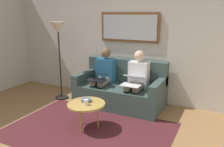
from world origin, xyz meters
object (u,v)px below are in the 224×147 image
coffee_table (86,104)px  standing_lamp (58,36)px  laptop_white (133,80)px  laptop_black (98,76)px  cup (86,102)px  framed_mirror (129,27)px  person_left (137,79)px  bowl (86,100)px  person_right (104,74)px  couch (121,90)px

coffee_table → standing_lamp: 1.84m
coffee_table → laptop_white: size_ratio=1.55×
laptop_black → cup: bearing=109.1°
framed_mirror → laptop_black: size_ratio=3.62×
person_left → laptop_white: person_left is taller
standing_lamp → cup: bearing=142.0°
person_left → standing_lamp: size_ratio=0.69×
cup → bowl: size_ratio=0.54×
cup → person_right: bearing=-74.6°
cup → coffee_table: bearing=-59.7°
couch → person_right: 0.47m
bowl → laptop_white: size_ratio=0.42×
bowl → person_left: bearing=-113.8°
cup → laptop_white: size_ratio=0.23×
laptop_black → person_left: bearing=-161.4°
laptop_black → standing_lamp: 1.21m
bowl → cup: bearing=121.9°
bowl → laptop_white: 0.99m
framed_mirror → standing_lamp: bearing=26.4°
person_left → coffee_table: bearing=69.5°
framed_mirror → laptop_black: bearing=62.6°
coffee_table → cup: size_ratio=6.81×
person_left → laptop_white: 0.23m
cup → person_right: (0.33, -1.20, 0.13)m
cup → laptop_white: bearing=-112.1°
person_left → framed_mirror: bearing=-51.4°
laptop_white → framed_mirror: bearing=-62.0°
framed_mirror → laptop_black: 1.22m
coffee_table → person_right: size_ratio=0.54×
couch → person_right: size_ratio=1.53×
bowl → laptop_black: size_ratio=0.47×
couch → person_right: (0.36, 0.07, 0.30)m
person_right → laptop_white: bearing=162.7°
laptop_white → standing_lamp: (1.68, -0.03, 0.74)m
framed_mirror → coffee_table: bearing=87.7°
couch → person_left: bearing=169.5°
framed_mirror → laptop_white: framed_mirror is taller
bowl → laptop_white: (-0.47, -0.85, 0.17)m
framed_mirror → person_left: bearing=128.6°
bowl → person_left: person_left is taller
laptop_white → person_right: size_ratio=0.35×
framed_mirror → laptop_white: bearing=118.0°
coffee_table → standing_lamp: size_ratio=0.37×
framed_mirror → coffee_table: framed_mirror is taller
person_right → standing_lamp: 1.24m
laptop_white → person_right: 0.76m
person_left → laptop_white: size_ratio=2.88×
standing_lamp → person_right: bearing=-168.2°
coffee_table → bowl: bowl is taller
bowl → person_right: (0.25, -1.08, 0.15)m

